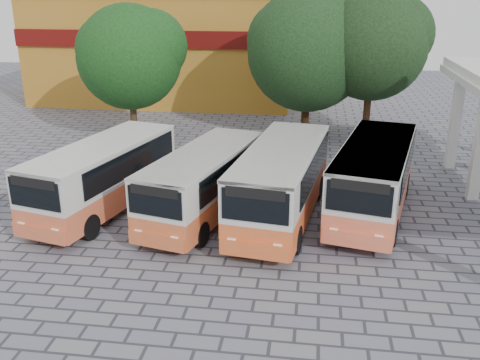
# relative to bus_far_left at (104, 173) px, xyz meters

# --- Properties ---
(ground) EXTENTS (90.00, 90.00, 0.00)m
(ground) POSITION_rel_bus_far_left_xyz_m (7.44, -2.74, -1.63)
(ground) COLOR slate
(ground) RESTS_ON ground
(shophouse_block) EXTENTS (20.40, 10.40, 8.30)m
(shophouse_block) POSITION_rel_bus_far_left_xyz_m (-3.56, 23.25, 2.54)
(shophouse_block) COLOR #A96E1D
(shophouse_block) RESTS_ON ground
(bus_far_left) EXTENTS (4.13, 8.21, 2.81)m
(bus_far_left) POSITION_rel_bus_far_left_xyz_m (0.00, 0.00, 0.00)
(bus_far_left) COLOR #D35C36
(bus_far_left) RESTS_ON ground
(bus_centre_left) EXTENTS (3.99, 7.88, 2.69)m
(bus_centre_left) POSITION_rel_bus_far_left_xyz_m (4.16, -0.10, -0.07)
(bus_centre_left) COLOR #CF5A2C
(bus_centre_left) RESTS_ON ground
(bus_centre_right) EXTENTS (3.61, 8.47, 2.95)m
(bus_centre_right) POSITION_rel_bus_far_left_xyz_m (7.19, -0.00, 0.08)
(bus_centre_right) COLOR #DE5A26
(bus_centre_right) RESTS_ON ground
(bus_far_right) EXTENTS (4.19, 8.50, 2.92)m
(bus_far_right) POSITION_rel_bus_far_left_xyz_m (10.80, 1.09, 0.06)
(bus_far_right) COLOR #E66743
(bus_far_right) RESTS_ON ground
(tree_left) EXTENTS (6.31, 6.01, 7.90)m
(tree_left) POSITION_rel_bus_far_left_xyz_m (-2.25, 10.65, 3.47)
(tree_left) COLOR #4A3722
(tree_left) RESTS_ON ground
(tree_middle) EXTENTS (7.61, 7.25, 8.76)m
(tree_middle) POSITION_rel_bus_far_left_xyz_m (7.88, 13.24, 3.75)
(tree_middle) COLOR black
(tree_middle) RESTS_ON ground
(tree_right) EXTENTS (6.63, 6.31, 8.66)m
(tree_right) POSITION_rel_bus_far_left_xyz_m (11.54, 12.91, 4.08)
(tree_right) COLOR #4C2B17
(tree_right) RESTS_ON ground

